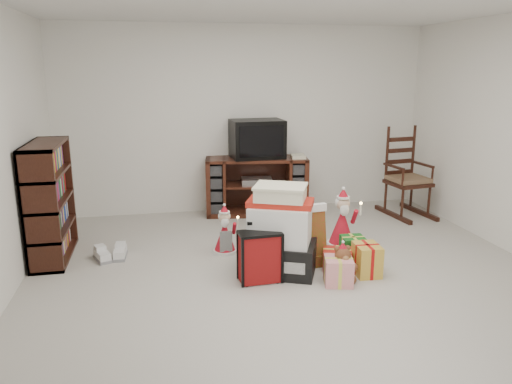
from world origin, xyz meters
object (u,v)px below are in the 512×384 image
at_px(tv_stand, 257,186).
at_px(bookshelf, 50,203).
at_px(rocking_chair, 406,184).
at_px(gift_cluster, 352,259).
at_px(teddy_bear, 342,265).
at_px(red_suitcase, 260,257).
at_px(crt_television, 257,139).
at_px(gift_pile, 280,236).
at_px(santa_figurine, 342,224).
at_px(mrs_claus_figurine, 225,234).
at_px(sneaker_pair, 111,254).

xyz_separation_m(tv_stand, bookshelf, (-2.42, -1.15, 0.20)).
bearing_deg(rocking_chair, gift_cluster, -138.18).
bearing_deg(bookshelf, gift_cluster, -18.89).
relative_size(bookshelf, rocking_chair, 0.99).
bearing_deg(teddy_bear, red_suitcase, 170.65).
distance_m(rocking_chair, gift_cluster, 2.27).
xyz_separation_m(rocking_chair, red_suitcase, (-2.38, -1.77, -0.17)).
height_order(bookshelf, gift_cluster, bookshelf).
bearing_deg(gift_cluster, crt_television, 103.09).
height_order(tv_stand, rocking_chair, rocking_chair).
relative_size(tv_stand, teddy_bear, 4.14).
bearing_deg(teddy_bear, bookshelf, 156.83).
relative_size(rocking_chair, gift_pile, 1.44).
distance_m(gift_cluster, crt_television, 2.39).
bearing_deg(bookshelf, teddy_bear, -23.17).
distance_m(red_suitcase, teddy_bear, 0.77).
height_order(gift_pile, santa_figurine, gift_pile).
height_order(teddy_bear, mrs_claus_figurine, mrs_claus_figurine).
xyz_separation_m(red_suitcase, gift_cluster, (0.93, 0.05, -0.11)).
bearing_deg(crt_television, tv_stand, -131.64).
xyz_separation_m(gift_pile, red_suitcase, (-0.24, -0.18, -0.13)).
xyz_separation_m(rocking_chair, sneaker_pair, (-3.79, -0.90, -0.37)).
distance_m(teddy_bear, gift_cluster, 0.25).
distance_m(tv_stand, red_suitcase, 2.24).
height_order(bookshelf, crt_television, crt_television).
relative_size(tv_stand, mrs_claus_figurine, 2.63).
distance_m(bookshelf, gift_pile, 2.40).
distance_m(bookshelf, red_suitcase, 2.28).
xyz_separation_m(teddy_bear, sneaker_pair, (-2.16, 0.99, -0.10)).
xyz_separation_m(rocking_chair, gift_cluster, (-1.45, -1.71, -0.29)).
height_order(teddy_bear, sneaker_pair, teddy_bear).
height_order(mrs_claus_figurine, crt_television, crt_television).
bearing_deg(rocking_chair, mrs_claus_figurine, -167.66).
relative_size(bookshelf, teddy_bear, 3.58).
bearing_deg(sneaker_pair, rocking_chair, 1.96).
bearing_deg(mrs_claus_figurine, rocking_chair, 20.21).
bearing_deg(sneaker_pair, santa_figurine, -13.97).
bearing_deg(crt_television, red_suitcase, -103.66).
bearing_deg(gift_cluster, sneaker_pair, 160.83).
height_order(tv_stand, santa_figurine, tv_stand).
height_order(sneaker_pair, crt_television, crt_television).
bearing_deg(gift_pile, sneaker_pair, -179.40).
bearing_deg(crt_television, rocking_chair, -15.41).
relative_size(rocking_chair, red_suitcase, 2.16).
bearing_deg(mrs_claus_figurine, gift_pile, -54.18).
relative_size(tv_stand, santa_figurine, 2.12).
height_order(teddy_bear, crt_television, crt_television).
relative_size(tv_stand, crt_television, 2.00).
distance_m(santa_figurine, sneaker_pair, 2.51).
height_order(rocking_chair, mrs_claus_figurine, rocking_chair).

